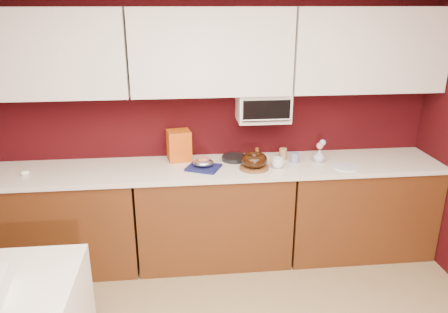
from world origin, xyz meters
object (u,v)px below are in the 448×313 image
toaster_oven (263,107)px  flower_vase (319,155)px  bundt_cake (254,160)px  coffee_mug (278,162)px  blue_jar (295,158)px  pandoro_box (179,145)px  foil_ham_nest (203,163)px

toaster_oven → flower_vase: toaster_oven is taller
bundt_cake → flower_vase: flower_vase is taller
toaster_oven → bundt_cake: bearing=-113.2°
coffee_mug → flower_vase: size_ratio=0.82×
bundt_cake → blue_jar: size_ratio=2.43×
pandoro_box → toaster_oven: bearing=-11.7°
pandoro_box → coffee_mug: (0.83, -0.29, -0.08)m
foil_ham_nest → pandoro_box: (-0.20, 0.24, 0.08)m
coffee_mug → flower_vase: 0.41m
coffee_mug → blue_jar: size_ratio=1.15×
toaster_oven → coffee_mug: 0.51m
blue_jar → flower_vase: size_ratio=0.72×
foil_ham_nest → blue_jar: (0.81, 0.07, -0.01)m
toaster_oven → foil_ham_nest: 0.72m
toaster_oven → foil_ham_nest: toaster_oven is taller
bundt_cake → blue_jar: bundt_cake is taller
pandoro_box → blue_jar: pandoro_box is taller
coffee_mug → flower_vase: (0.39, 0.11, 0.01)m
flower_vase → coffee_mug: bearing=-164.9°
pandoro_box → bundt_cake: bearing=-34.6°
bundt_cake → foil_ham_nest: 0.43m
toaster_oven → blue_jar: bearing=-29.1°
coffee_mug → blue_jar: (0.18, 0.11, -0.01)m
pandoro_box → flower_vase: (1.23, -0.18, -0.07)m
foil_ham_nest → toaster_oven: bearing=21.9°
flower_vase → foil_ham_nest: bearing=-176.5°
foil_ham_nest → coffee_mug: bearing=-3.9°
blue_jar → toaster_oven: bearing=150.9°
pandoro_box → blue_jar: size_ratio=2.99×
foil_ham_nest → bundt_cake: bearing=-6.4°
toaster_oven → blue_jar: 0.53m
bundt_cake → coffee_mug: 0.21m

